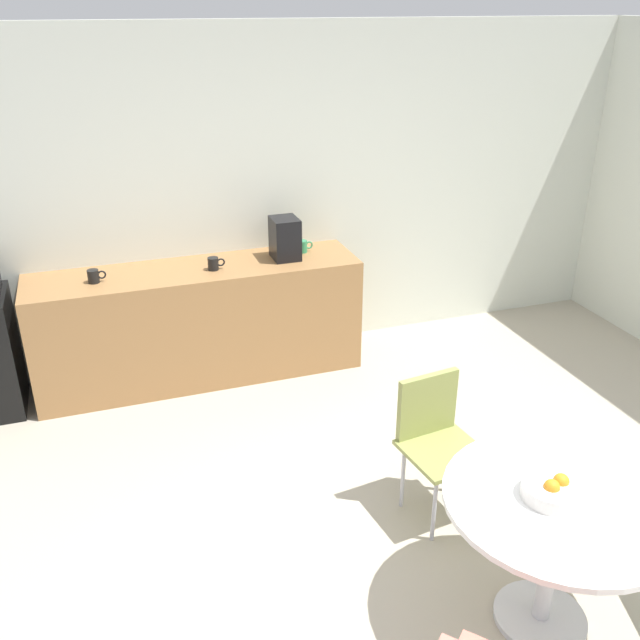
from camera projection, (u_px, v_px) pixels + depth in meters
ground_plane at (455, 593)px, 3.48m from camera, size 6.00×6.00×0.00m
wall_back at (283, 195)px, 5.50m from camera, size 6.00×0.10×2.60m
counter_block at (200, 323)px, 5.32m from camera, size 2.47×0.60×0.90m
round_table at (557, 524)px, 3.08m from camera, size 1.04×1.04×0.74m
chair_olive at (435, 430)px, 3.88m from camera, size 0.47×0.47×0.83m
fruit_bowl at (552, 490)px, 3.01m from camera, size 0.26×0.26×0.11m
mug_white at (303, 246)px, 5.45m from camera, size 0.13×0.08×0.09m
mug_green at (94, 276)px, 4.86m from camera, size 0.13×0.08×0.09m
mug_red at (214, 264)px, 5.09m from camera, size 0.13×0.08×0.09m
coffee_maker at (285, 238)px, 5.27m from camera, size 0.20×0.24×0.32m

